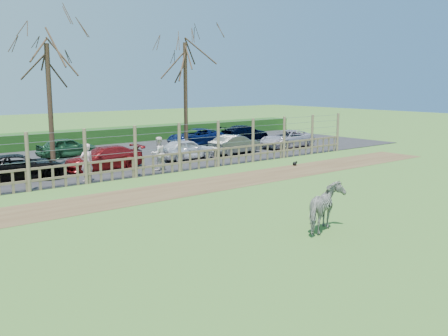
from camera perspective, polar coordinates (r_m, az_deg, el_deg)
ground at (r=17.82m, az=2.51°, el=-4.90°), size 120.00×120.00×0.00m
dirt_strip at (r=21.32m, az=-5.47°, el=-2.47°), size 34.00×2.80×0.01m
asphalt at (r=30.06m, az=-15.97°, el=0.81°), size 44.00×13.00×0.04m
hedge at (r=36.51m, az=-20.28°, el=2.95°), size 46.00×2.00×1.10m
fence at (r=24.14m, az=-10.05°, el=0.79°), size 30.16×0.16×2.50m
tree_mid at (r=28.08m, az=-19.45°, el=9.96°), size 4.80×4.80×6.83m
tree_right at (r=32.63m, az=-4.45°, el=11.04°), size 4.80×4.80×7.35m
zebra at (r=15.53m, az=11.60°, el=-4.50°), size 1.92×1.43×1.48m
visitor_a at (r=23.58m, az=-15.42°, el=0.62°), size 0.68×0.50×1.72m
visitor_b at (r=25.76m, az=-7.51°, el=1.64°), size 0.86×0.68×1.72m
crow at (r=27.54m, az=8.09°, el=0.51°), size 0.30×0.22×0.24m
car_2 at (r=24.91m, az=-22.36°, el=0.10°), size 4.54×2.54×1.20m
car_3 at (r=26.54m, az=-13.59°, el=1.12°), size 4.21×1.88×1.20m
car_4 at (r=29.31m, az=-4.38°, el=2.17°), size 3.58×1.57×1.20m
car_5 at (r=31.54m, az=1.28°, el=2.73°), size 3.77×1.70×1.20m
car_6 at (r=34.82m, az=7.19°, el=3.33°), size 4.47×2.36×1.20m
car_10 at (r=31.46m, az=-17.50°, el=2.26°), size 3.58×1.56×1.20m
car_12 at (r=35.78m, az=-3.29°, el=3.56°), size 4.38×2.13×1.20m
car_13 at (r=38.60m, az=2.42°, el=4.03°), size 4.18×1.79×1.20m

